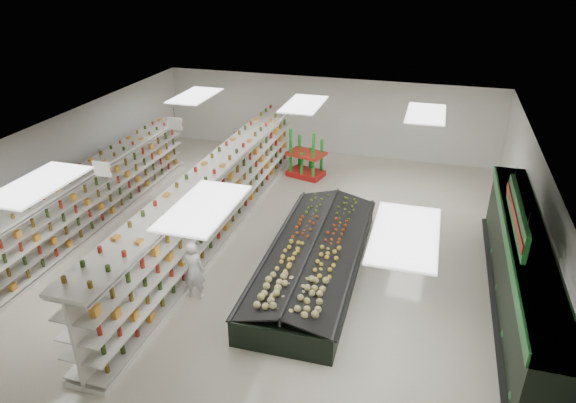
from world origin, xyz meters
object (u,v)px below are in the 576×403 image
(soda_endcap, at_px, (306,156))
(shopper_main, at_px, (193,270))
(gondola_left, at_px, (87,203))
(produce_island, at_px, (315,257))
(gondola_center, at_px, (216,204))
(shopper_background, at_px, (239,151))

(soda_endcap, distance_m, shopper_main, 8.22)
(gondola_left, distance_m, produce_island, 7.25)
(gondola_center, distance_m, shopper_main, 3.17)
(soda_endcap, bearing_deg, gondola_left, -132.49)
(gondola_left, height_order, shopper_main, gondola_left)
(shopper_background, bearing_deg, gondola_left, 140.02)
(produce_island, height_order, shopper_background, shopper_background)
(gondola_center, xyz_separation_m, produce_island, (3.31, -1.15, -0.58))
(gondola_left, relative_size, produce_island, 1.65)
(gondola_left, bearing_deg, gondola_center, 10.69)
(shopper_main, bearing_deg, gondola_center, -82.16)
(gondola_left, xyz_separation_m, shopper_background, (2.76, 5.60, -0.06))
(gondola_center, relative_size, shopper_main, 8.32)
(soda_endcap, relative_size, shopper_background, 1.04)
(soda_endcap, height_order, shopper_background, soda_endcap)
(produce_island, bearing_deg, soda_endcap, 106.43)
(gondola_left, relative_size, shopper_background, 6.70)
(gondola_center, distance_m, shopper_background, 4.97)
(gondola_left, xyz_separation_m, produce_island, (7.23, -0.39, -0.43))
(gondola_center, bearing_deg, shopper_background, 103.79)
(produce_island, distance_m, soda_endcap, 6.54)
(shopper_main, bearing_deg, shopper_background, -82.02)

